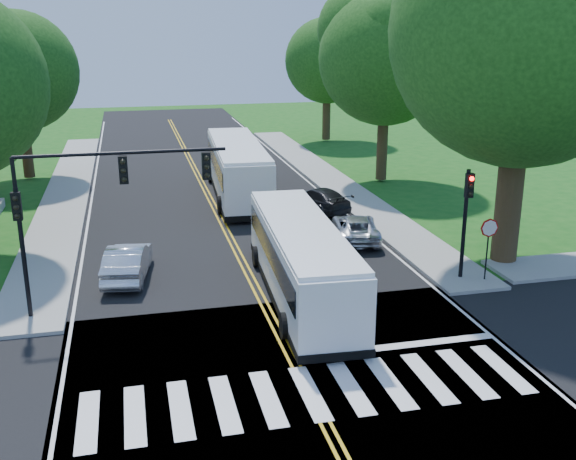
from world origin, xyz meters
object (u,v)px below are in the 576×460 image
object	(u,v)px
signal_nw	(90,195)
bus_follow	(238,168)
bus_lead	(301,259)
signal_ne	(466,210)
suv	(356,228)
hatchback	(127,262)
dark_sedan	(319,199)

from	to	relation	value
signal_nw	bus_follow	distance (m)	17.73
bus_lead	signal_ne	bearing A→B (deg)	-175.58
bus_follow	suv	distance (m)	10.64
signal_ne	bus_lead	xyz separation A→B (m)	(-6.70, -0.15, -1.44)
hatchback	suv	distance (m)	10.95
hatchback	suv	xyz separation A→B (m)	(10.62, 2.66, -0.10)
signal_nw	hatchback	distance (m)	5.07
dark_sedan	bus_follow	bearing A→B (deg)	-66.47
bus_follow	suv	world-z (taller)	bus_follow
hatchback	bus_follow	bearing A→B (deg)	-108.95
signal_ne	hatchback	world-z (taller)	signal_ne
signal_nw	suv	world-z (taller)	signal_nw
suv	dark_sedan	size ratio (longest dim) A/B	0.99
bus_lead	suv	distance (m)	7.56
bus_lead	hatchback	bearing A→B (deg)	-25.76
signal_nw	signal_ne	xyz separation A→B (m)	(14.06, 0.01, -1.41)
signal_nw	signal_ne	distance (m)	14.13
hatchback	signal_ne	bearing A→B (deg)	174.45
signal_nw	bus_follow	world-z (taller)	signal_nw
hatchback	bus_lead	bearing A→B (deg)	159.95
suv	dark_sedan	distance (m)	5.48
bus_lead	dark_sedan	size ratio (longest dim) A/B	2.55
bus_lead	bus_follow	distance (m)	15.94
suv	bus_follow	bearing A→B (deg)	-54.65
bus_follow	suv	bearing A→B (deg)	115.79
signal_ne	bus_follow	xyz separation A→B (m)	(-6.47, 15.79, -1.26)
bus_follow	bus_lead	bearing A→B (deg)	92.45
signal_nw	dark_sedan	world-z (taller)	signal_nw
bus_follow	hatchback	world-z (taller)	bus_follow
bus_lead	hatchback	distance (m)	7.28
signal_ne	dark_sedan	world-z (taller)	signal_ne
dark_sedan	signal_ne	bearing A→B (deg)	84.90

